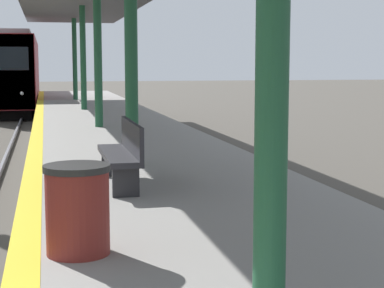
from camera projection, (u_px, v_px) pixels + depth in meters
train at (13, 72)px, 39.08m from camera, size 2.89×18.97×4.42m
trash_bin at (78, 209)px, 5.84m from camera, size 0.61×0.61×0.83m
bench at (123, 151)px, 9.12m from camera, size 0.44×1.99×0.92m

